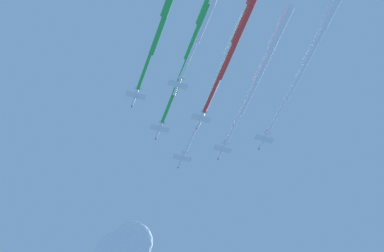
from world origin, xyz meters
name	(u,v)px	position (x,y,z in m)	size (l,w,h in m)	color
jet_lead	(222,69)	(-27.81, 8.42, 190.25)	(73.92, 32.29, 4.02)	silver
jet_port_inner	(195,38)	(-30.81, 25.73, 189.15)	(69.95, 31.59, 4.03)	silver
jet_starboard_inner	(265,61)	(-42.34, -1.44, 188.58)	(71.50, 31.50, 3.95)	silver
jet_port_mid	(244,19)	(-49.56, 17.16, 187.93)	(74.00, 32.78, 3.94)	silver
jet_port_outer	(317,39)	(-62.53, -9.64, 187.78)	(77.77, 33.26, 3.90)	silver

